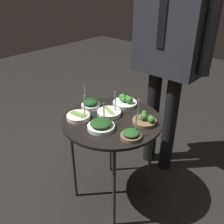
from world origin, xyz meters
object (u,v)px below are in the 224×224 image
object	(u,v)px
serving_cart	(112,126)
bowl_asparagus_mid_left	(109,113)
bowl_spinach_far_rim	(101,125)
waiter_figure	(169,40)
bowl_broccoli_front_left	(125,101)
bowl_spinach_front_right	(131,135)
bowl_broccoli_center	(145,120)
bowl_asparagus_mid_right	(78,116)
bowl_spinach_back_right	(91,104)

from	to	relation	value
serving_cart	bowl_asparagus_mid_left	bearing A→B (deg)	150.70
bowl_spinach_far_rim	waiter_figure	world-z (taller)	waiter_figure
bowl_spinach_far_rim	bowl_broccoli_front_left	distance (m)	0.35
bowl_asparagus_mid_left	bowl_spinach_front_right	bearing A→B (deg)	-22.70
bowl_spinach_far_rim	bowl_spinach_front_right	world-z (taller)	bowl_spinach_far_rim
bowl_asparagus_mid_left	bowl_broccoli_front_left	bearing A→B (deg)	94.75
bowl_spinach_far_rim	waiter_figure	bearing A→B (deg)	89.08
bowl_spinach_far_rim	bowl_spinach_front_right	distance (m)	0.20
bowl_spinach_far_rim	bowl_broccoli_center	distance (m)	0.27
bowl_spinach_far_rim	bowl_spinach_front_right	bearing A→B (deg)	12.76
bowl_broccoli_front_left	bowl_spinach_front_right	bearing A→B (deg)	-45.92
bowl_spinach_far_rim	bowl_asparagus_mid_right	distance (m)	0.19
bowl_spinach_front_right	waiter_figure	bearing A→B (deg)	105.94
serving_cart	bowl_asparagus_mid_left	world-z (taller)	bowl_asparagus_mid_left
bowl_broccoli_center	bowl_spinach_front_right	xyz separation A→B (m)	(0.04, -0.18, -0.00)
bowl_spinach_front_right	bowl_spinach_back_right	world-z (taller)	bowl_spinach_back_right
bowl_spinach_far_rim	bowl_broccoli_front_left	world-z (taller)	bowl_spinach_far_rim
bowl_broccoli_front_left	bowl_spinach_back_right	world-z (taller)	bowl_spinach_back_right
bowl_broccoli_front_left	waiter_figure	distance (m)	0.52
bowl_asparagus_mid_left	serving_cart	bearing A→B (deg)	-29.30
bowl_broccoli_front_left	bowl_broccoli_center	distance (m)	0.27
bowl_spinach_far_rim	bowl_broccoli_center	xyz separation A→B (m)	(0.15, 0.23, -0.00)
bowl_broccoli_center	bowl_asparagus_mid_left	bearing A→B (deg)	-163.04
bowl_broccoli_front_left	bowl_broccoli_center	size ratio (longest dim) A/B	1.06
bowl_asparagus_mid_left	bowl_broccoli_center	xyz separation A→B (m)	(0.23, 0.07, 0.01)
serving_cart	bowl_spinach_far_rim	xyz separation A→B (m)	(0.03, -0.13, 0.08)
serving_cart	bowl_asparagus_mid_right	world-z (taller)	bowl_asparagus_mid_right
serving_cart	bowl_spinach_far_rim	bearing A→B (deg)	-77.13
serving_cart	waiter_figure	world-z (taller)	waiter_figure
bowl_asparagus_mid_left	bowl_spinach_far_rim	bearing A→B (deg)	-62.94
serving_cart	bowl_broccoli_front_left	world-z (taller)	bowl_broccoli_front_left
bowl_spinach_front_right	bowl_asparagus_mid_right	bearing A→B (deg)	-171.95
bowl_broccoli_center	bowl_broccoli_front_left	bearing A→B (deg)	156.01
bowl_broccoli_center	bowl_spinach_front_right	size ratio (longest dim) A/B	1.18
bowl_asparagus_mid_left	bowl_asparagus_mid_right	bearing A→B (deg)	-123.58
bowl_broccoli_center	bowl_spinach_back_right	bearing A→B (deg)	-167.31
bowl_spinach_far_rim	waiter_figure	size ratio (longest dim) A/B	0.10
bowl_asparagus_mid_right	waiter_figure	xyz separation A→B (m)	(0.20, 0.68, 0.39)
serving_cart	bowl_broccoli_center	world-z (taller)	bowl_broccoli_center
bowl_broccoli_center	waiter_figure	size ratio (longest dim) A/B	0.09
bowl_spinach_far_rim	bowl_spinach_back_right	xyz separation A→B (m)	(-0.24, 0.14, 0.00)
bowl_spinach_front_right	bowl_broccoli_center	bearing A→B (deg)	101.37
bowl_asparagus_mid_left	bowl_broccoli_center	world-z (taller)	same
bowl_broccoli_center	serving_cart	bearing A→B (deg)	-151.41
bowl_broccoli_front_left	waiter_figure	size ratio (longest dim) A/B	0.10
bowl_broccoli_front_left	bowl_broccoli_center	bearing A→B (deg)	-23.99
serving_cart	bowl_spinach_front_right	size ratio (longest dim) A/B	4.92
bowl_spinach_back_right	waiter_figure	bearing A→B (deg)	65.07
bowl_broccoli_front_left	bowl_broccoli_center	xyz separation A→B (m)	(0.25, -0.11, -0.00)
bowl_asparagus_mid_left	bowl_spinach_back_right	xyz separation A→B (m)	(-0.16, -0.02, 0.01)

